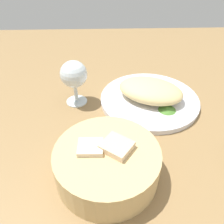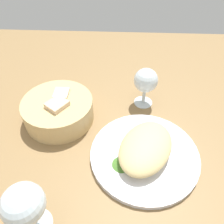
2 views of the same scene
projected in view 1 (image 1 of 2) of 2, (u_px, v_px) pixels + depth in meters
The scene contains 6 objects.
ground_plane at pixel (154, 126), 58.29cm from camera, with size 140.00×140.00×2.00cm, color olive.
plate at pixel (150, 100), 64.28cm from camera, with size 27.23×27.23×1.40cm, color white.
omelette at pixel (151, 90), 62.35cm from camera, with size 17.61×11.92×4.79cm, color #E0C583.
lettuce_garnish at pixel (167, 108), 59.15cm from camera, with size 4.63×4.63×1.02cm, color #497E2E.
bread_basket at pixel (107, 163), 43.41cm from camera, with size 19.86×19.86×8.02cm.
wine_glass_near at pixel (74, 76), 59.52cm from camera, with size 7.13×7.13×12.38cm.
Camera 1 is at (12.32, 42.93, 38.13)cm, focal length 36.76 mm.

